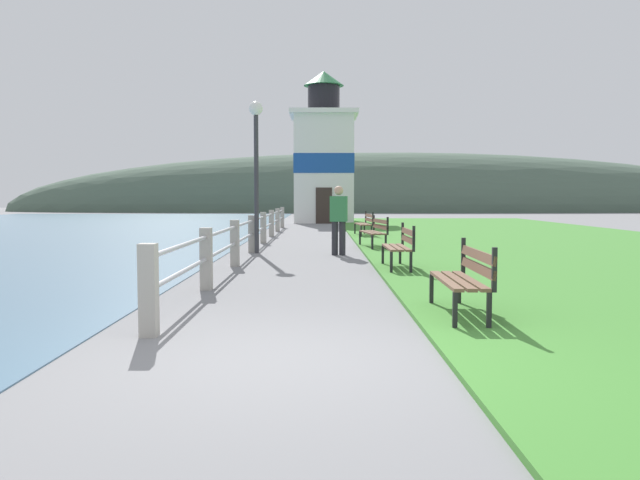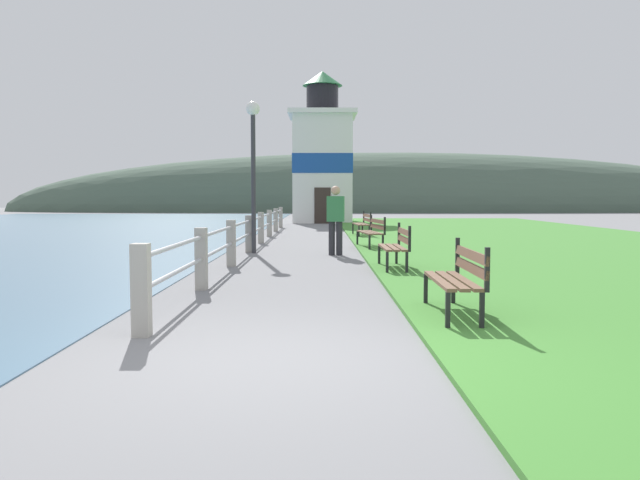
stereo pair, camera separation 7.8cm
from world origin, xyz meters
name	(u,v)px [view 1 (the left image)]	position (x,y,z in m)	size (l,w,h in m)	color
ground_plane	(276,361)	(0.00, 0.00, 0.00)	(160.00, 160.00, 0.00)	slate
grass_verge	(542,242)	(7.52, 14.38, 0.03)	(12.00, 43.13, 0.06)	#428433
seawall_railing	(258,228)	(-1.42, 12.72, 0.57)	(0.18, 23.62, 0.99)	#A8A399
park_bench_near	(465,275)	(2.16, 1.97, 0.54)	(0.50, 1.65, 0.94)	brown
park_bench_midway	(400,244)	(2.01, 6.92, 0.54)	(0.48, 1.60, 0.94)	brown
park_bench_far	(375,230)	(1.98, 12.21, 0.54)	(0.70, 1.89, 0.94)	brown
park_bench_by_lighthouse	(365,222)	(2.08, 17.63, 0.54)	(0.60, 1.88, 0.94)	brown
lighthouse	(324,159)	(0.61, 30.73, 3.67)	(3.84, 3.84, 8.67)	white
person_strolling	(338,218)	(0.87, 10.27, 0.95)	(0.46, 0.29, 1.76)	#28282D
lamp_post	(256,149)	(-1.27, 10.84, 2.74)	(0.36, 0.36, 3.96)	#333338
distant_hillside	(393,211)	(8.00, 58.76, 0.00)	(80.00, 16.00, 12.00)	#475B4C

